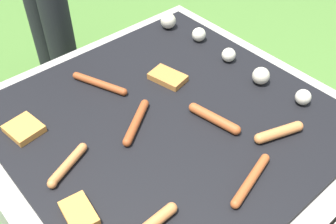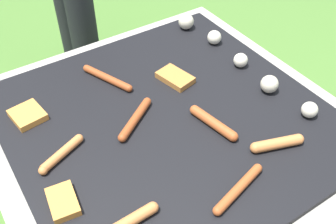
{
  "view_description": "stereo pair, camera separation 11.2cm",
  "coord_description": "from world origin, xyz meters",
  "views": [
    {
      "loc": [
        0.61,
        -0.54,
        1.2
      ],
      "look_at": [
        0.0,
        0.0,
        0.44
      ],
      "focal_mm": 42.0,
      "sensor_mm": 36.0,
      "label": 1
    },
    {
      "loc": [
        0.68,
        -0.45,
        1.2
      ],
      "look_at": [
        0.0,
        0.0,
        0.44
      ],
      "focal_mm": 42.0,
      "sensor_mm": 36.0,
      "label": 2
    }
  ],
  "objects": [
    {
      "name": "bread_slice_right",
      "position": [
        -0.22,
        -0.34,
        0.43
      ],
      "size": [
        0.1,
        0.1,
        0.02
      ],
      "color": "#D18438",
      "rests_on": "grill"
    },
    {
      "name": "sausage_front_left",
      "position": [
        -0.25,
        -0.07,
        0.43
      ],
      "size": [
        0.19,
        0.09,
        0.02
      ],
      "color": "#93421E",
      "rests_on": "grill"
    },
    {
      "name": "grill",
      "position": [
        0.0,
        0.0,
        0.21
      ],
      "size": [
        0.99,
        0.99,
        0.42
      ],
      "color": "#9E998E",
      "rests_on": "ground_plane"
    },
    {
      "name": "sausage_back_center",
      "position": [
        -0.03,
        -0.09,
        0.43
      ],
      "size": [
        0.11,
        0.16,
        0.02
      ],
      "color": "#93421E",
      "rests_on": "grill"
    },
    {
      "name": "ground_plane",
      "position": [
        0.0,
        0.0,
        0.0
      ],
      "size": [
        14.0,
        14.0,
        0.0
      ],
      "primitive_type": "plane",
      "color": "#47702D"
    },
    {
      "name": "mushroom_row",
      "position": [
        -0.05,
        0.33,
        0.44
      ],
      "size": [
        0.8,
        0.08,
        0.06
      ],
      "color": "beige",
      "rests_on": "grill"
    },
    {
      "name": "sausage_front_right",
      "position": [
        0.26,
        0.18,
        0.43
      ],
      "size": [
        0.07,
        0.15,
        0.03
      ],
      "color": "#C6753D",
      "rests_on": "grill"
    },
    {
      "name": "bread_slice_center",
      "position": [
        -0.13,
        0.11,
        0.43
      ],
      "size": [
        0.13,
        0.09,
        0.02
      ],
      "color": "#B27033",
      "rests_on": "grill"
    },
    {
      "name": "bread_slice_left",
      "position": [
        0.11,
        -0.37,
        0.43
      ],
      "size": [
        0.1,
        0.07,
        0.02
      ],
      "color": "#D18438",
      "rests_on": "grill"
    },
    {
      "name": "sausage_back_left",
      "position": [
        0.1,
        0.09,
        0.43
      ],
      "size": [
        0.17,
        0.05,
        0.03
      ],
      "color": "#A34C23",
      "rests_on": "grill"
    },
    {
      "name": "sausage_back_right",
      "position": [
        0.31,
        -0.0,
        0.43
      ],
      "size": [
        0.06,
        0.18,
        0.02
      ],
      "color": "#A34C23",
      "rests_on": "grill"
    },
    {
      "name": "sausage_front_center",
      "position": [
        -0.03,
        -0.31,
        0.43
      ],
      "size": [
        0.07,
        0.14,
        0.02
      ],
      "color": "#C6753D",
      "rests_on": "grill"
    }
  ]
}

